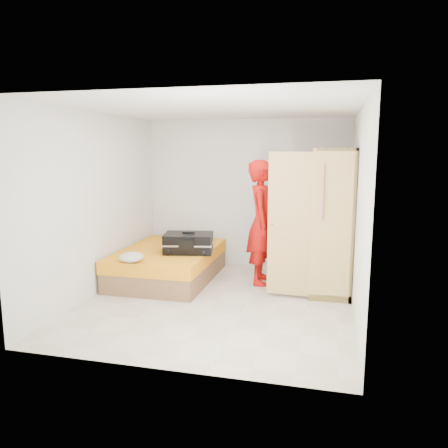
% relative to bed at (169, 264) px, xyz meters
% --- Properties ---
extents(room, '(4.00, 4.02, 2.60)m').
position_rel_bed_xyz_m(room, '(1.05, -0.82, 1.05)').
color(room, beige).
rests_on(room, ground).
extents(bed, '(1.42, 2.02, 0.50)m').
position_rel_bed_xyz_m(bed, '(0.00, 0.00, 0.00)').
color(bed, brown).
rests_on(bed, ground).
extents(wardrobe, '(1.17, 1.20, 2.10)m').
position_rel_bed_xyz_m(wardrobe, '(2.50, 0.04, 0.75)').
color(wardrobe, '#E1C36E').
rests_on(wardrobe, ground).
extents(person, '(0.50, 0.73, 1.93)m').
position_rel_bed_xyz_m(person, '(1.49, 0.18, 0.71)').
color(person, red).
rests_on(person, ground).
extents(suitcase, '(0.85, 0.69, 0.32)m').
position_rel_bed_xyz_m(suitcase, '(0.39, -0.13, 0.39)').
color(suitcase, black).
rests_on(suitcase, bed).
extents(round_cushion, '(0.35, 0.35, 0.13)m').
position_rel_bed_xyz_m(round_cushion, '(-0.21, -0.90, 0.32)').
color(round_cushion, beige).
rests_on(round_cushion, bed).
extents(pillow, '(0.59, 0.34, 0.10)m').
position_rel_bed_xyz_m(pillow, '(0.19, 0.85, 0.30)').
color(pillow, beige).
rests_on(pillow, bed).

